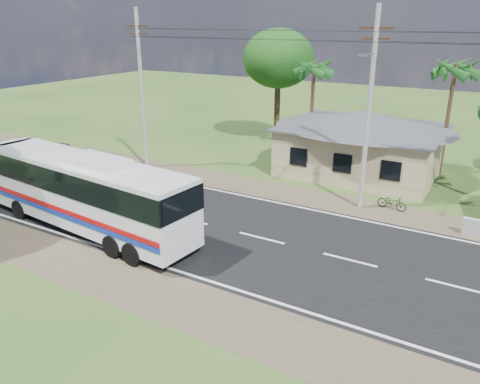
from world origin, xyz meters
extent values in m
plane|color=#2C4819|center=(0.00, 0.00, 0.00)|extent=(120.00, 120.00, 0.00)
cube|color=black|center=(0.00, 0.00, 0.01)|extent=(120.00, 10.00, 0.02)
cube|color=brown|center=(0.00, 6.50, 0.01)|extent=(120.00, 3.00, 0.01)
cube|color=brown|center=(0.00, -6.50, 0.01)|extent=(120.00, 3.00, 0.01)
cube|color=silver|center=(0.00, 4.70, 0.03)|extent=(120.00, 0.15, 0.01)
cube|color=silver|center=(0.00, -4.70, 0.03)|extent=(120.00, 0.15, 0.01)
cube|color=silver|center=(0.00, 0.00, 0.03)|extent=(120.00, 0.15, 0.01)
cube|color=tan|center=(1.00, 13.00, 1.60)|extent=(10.00, 8.00, 3.20)
cube|color=#4C4F54|center=(1.00, 13.00, 3.25)|extent=(10.60, 8.60, 0.10)
pyramid|color=#4C4F54|center=(1.00, 13.00, 4.40)|extent=(12.40, 10.00, 1.20)
cube|color=black|center=(-2.00, 8.98, 1.70)|extent=(1.20, 0.08, 1.20)
cube|color=black|center=(1.00, 8.98, 1.70)|extent=(1.20, 0.08, 1.20)
cube|color=black|center=(4.00, 8.98, 1.70)|extent=(1.20, 0.08, 1.20)
cylinder|color=#9E9E99|center=(-13.00, 6.50, 5.50)|extent=(0.26, 0.26, 11.00)
cube|color=#3B2415|center=(-13.00, 6.50, 9.80)|extent=(1.80, 0.12, 0.12)
cube|color=#3B2415|center=(-13.00, 6.50, 9.30)|extent=(1.40, 0.10, 0.10)
cylinder|color=#9E9E99|center=(3.00, 6.50, 5.50)|extent=(0.26, 0.26, 11.00)
cube|color=#3B2415|center=(3.00, 6.50, 9.80)|extent=(1.80, 0.12, 0.12)
cube|color=#3B2415|center=(3.00, 6.50, 9.30)|extent=(1.40, 0.10, 0.10)
cylinder|color=gray|center=(3.00, 5.50, 8.60)|extent=(0.08, 2.00, 0.08)
cube|color=gray|center=(3.00, 4.50, 8.60)|extent=(0.50, 0.18, 0.12)
cylinder|color=black|center=(-5.00, 6.50, 9.60)|extent=(16.00, 0.02, 0.02)
cylinder|color=#47301E|center=(6.00, 15.50, 3.75)|extent=(0.28, 0.28, 7.50)
cylinder|color=#47301E|center=(-4.00, 16.00, 3.50)|extent=(0.28, 0.28, 7.00)
cylinder|color=#47301E|center=(-8.00, 18.00, 2.97)|extent=(0.50, 0.50, 5.95)
ellipsoid|color=#10380F|center=(-8.00, 18.00, 7.15)|extent=(6.00, 6.00, 4.92)
cube|color=silver|center=(-8.09, -3.57, 2.11)|extent=(13.15, 3.85, 3.24)
cube|color=black|center=(-8.09, -3.57, 2.91)|extent=(13.21, 3.92, 1.19)
cube|color=black|center=(-14.54, -2.98, 2.54)|extent=(0.35, 2.48, 1.94)
cube|color=#9D090B|center=(-8.21, -4.93, 1.51)|extent=(12.69, 1.19, 0.24)
cube|color=navy|center=(-8.21, -4.93, 1.24)|extent=(12.69, 1.19, 0.24)
cube|color=silver|center=(-7.01, -3.66, 3.89)|extent=(3.38, 2.01, 0.32)
cylinder|color=black|center=(-12.50, -4.42, 0.54)|extent=(1.11, 0.47, 1.08)
cylinder|color=black|center=(-12.27, -1.94, 0.54)|extent=(1.11, 0.47, 1.08)
cylinder|color=black|center=(-4.97, -5.10, 0.54)|extent=(1.11, 0.47, 1.08)
cylinder|color=black|center=(-4.75, -2.62, 0.54)|extent=(1.11, 0.47, 1.08)
cylinder|color=black|center=(-3.68, -5.21, 0.54)|extent=(1.11, 0.47, 1.08)
cylinder|color=black|center=(-3.46, -2.74, 0.54)|extent=(1.11, 0.47, 1.08)
imported|color=black|center=(4.66, 7.09, 0.44)|extent=(1.75, 0.81, 0.88)
imported|color=#2A2A2C|center=(-20.22, 3.41, 0.73)|extent=(2.65, 4.54, 1.45)
camera|label=1|loc=(9.63, -18.68, 10.23)|focal=35.00mm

